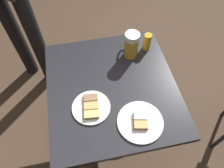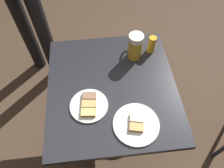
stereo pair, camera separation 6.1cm
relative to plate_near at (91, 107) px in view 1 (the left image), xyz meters
The scene contains 6 objects.
ground_plane 0.74m from the plate_near, 140.04° to the right, with size 6.00×6.00×0.00m, color #4C3828.
cafe_table 0.24m from the plate_near, 140.04° to the right, with size 0.72×0.78×0.70m.
plate_near is the anchor object (origin of this frame).
plate_far 0.26m from the plate_near, 150.36° to the left, with size 0.23×0.23×0.03m.
beer_mug 0.45m from the plate_near, 132.36° to the right, with size 0.09×0.14×0.17m.
beer_glass_small 0.54m from the plate_near, 139.10° to the right, with size 0.05×0.05×0.11m, color gold.
Camera 1 is at (0.13, 0.64, 1.70)m, focal length 33.91 mm.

